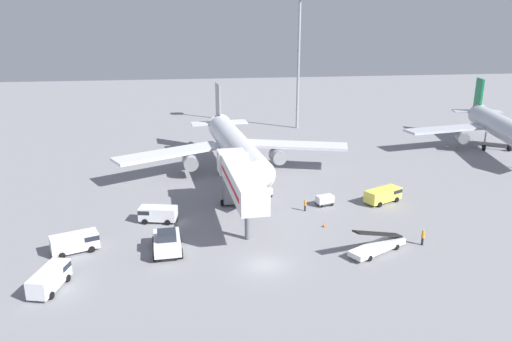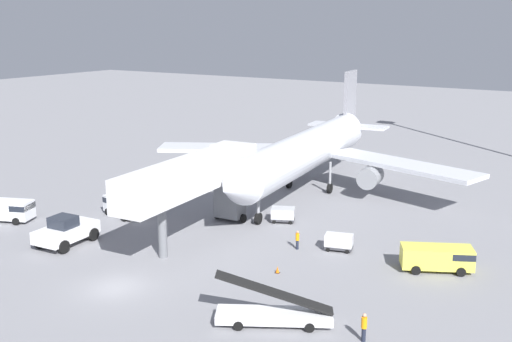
# 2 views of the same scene
# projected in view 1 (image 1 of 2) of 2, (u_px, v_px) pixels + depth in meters

# --- Properties ---
(ground_plane) EXTENTS (300.00, 300.00, 0.00)m
(ground_plane) POSITION_uv_depth(u_px,v_px,m) (265.00, 265.00, 49.66)
(ground_plane) COLOR gray
(airplane_at_gate) EXTENTS (37.09, 37.92, 12.26)m
(airplane_at_gate) POSITION_uv_depth(u_px,v_px,m) (235.00, 145.00, 76.25)
(airplane_at_gate) COLOR silver
(airplane_at_gate) RESTS_ON ground
(jet_bridge) EXTENTS (4.41, 17.27, 7.22)m
(jet_bridge) POSITION_uv_depth(u_px,v_px,m) (239.00, 179.00, 58.58)
(jet_bridge) COLOR silver
(jet_bridge) RESTS_ON ground
(pushback_tug) EXTENTS (3.32, 5.47, 2.50)m
(pushback_tug) POSITION_uv_depth(u_px,v_px,m) (167.00, 242.00, 51.99)
(pushback_tug) COLOR white
(pushback_tug) RESTS_ON ground
(belt_loader_truck) EXTENTS (7.16, 5.08, 3.35)m
(belt_loader_truck) POSITION_uv_depth(u_px,v_px,m) (377.00, 245.00, 52.09)
(belt_loader_truck) COLOR white
(belt_loader_truck) RESTS_ON ground
(service_van_far_right) EXTENTS (5.18, 3.60, 1.97)m
(service_van_far_right) POSITION_uv_depth(u_px,v_px,m) (76.00, 241.00, 52.17)
(service_van_far_right) COLOR white
(service_van_far_right) RESTS_ON ground
(service_van_near_left) EXTENTS (5.59, 4.11, 1.85)m
(service_van_near_left) POSITION_uv_depth(u_px,v_px,m) (384.00, 194.00, 65.93)
(service_van_near_left) COLOR #E5DB4C
(service_van_near_left) RESTS_ON ground
(service_van_far_left) EXTENTS (4.74, 2.88, 1.86)m
(service_van_far_left) POSITION_uv_depth(u_px,v_px,m) (157.00, 213.00, 59.71)
(service_van_far_left) COLOR white
(service_van_far_left) RESTS_ON ground
(service_van_rear_left) EXTENTS (3.01, 5.18, 1.94)m
(service_van_rear_left) POSITION_uv_depth(u_px,v_px,m) (50.00, 278.00, 45.09)
(service_van_rear_left) COLOR white
(service_van_rear_left) RESTS_ON ground
(baggage_cart_outer_right) EXTENTS (2.47, 1.76, 1.36)m
(baggage_cart_outer_right) POSITION_uv_depth(u_px,v_px,m) (325.00, 200.00, 64.87)
(baggage_cart_outer_right) COLOR #38383D
(baggage_cart_outer_right) RESTS_ON ground
(baggage_cart_outer_left) EXTENTS (2.57, 2.23, 1.35)m
(baggage_cart_outer_left) POSITION_uv_depth(u_px,v_px,m) (263.00, 192.00, 67.74)
(baggage_cart_outer_left) COLOR #38383D
(baggage_cart_outer_left) RESTS_ON ground
(ground_crew_worker_foreground) EXTENTS (0.38, 0.38, 1.60)m
(ground_crew_worker_foreground) POSITION_uv_depth(u_px,v_px,m) (305.00, 205.00, 62.99)
(ground_crew_worker_foreground) COLOR #1E2333
(ground_crew_worker_foreground) RESTS_ON ground
(ground_crew_worker_midground) EXTENTS (0.48, 0.48, 1.78)m
(ground_crew_worker_midground) POSITION_uv_depth(u_px,v_px,m) (423.00, 237.00, 53.65)
(ground_crew_worker_midground) COLOR #1E2333
(ground_crew_worker_midground) RESTS_ON ground
(safety_cone_alpha) EXTENTS (0.33, 0.33, 0.51)m
(safety_cone_alpha) POSITION_uv_depth(u_px,v_px,m) (324.00, 225.00, 58.44)
(safety_cone_alpha) COLOR black
(safety_cone_alpha) RESTS_ON ground
(airplane_background) EXTENTS (33.74, 32.50, 11.67)m
(airplane_background) POSITION_uv_depth(u_px,v_px,m) (500.00, 127.00, 89.16)
(airplane_background) COLOR #B7BCC6
(airplane_background) RESTS_ON ground
(apron_light_mast) EXTENTS (2.40, 2.40, 28.40)m
(apron_light_mast) POSITION_uv_depth(u_px,v_px,m) (299.00, 37.00, 103.25)
(apron_light_mast) COLOR #93969B
(apron_light_mast) RESTS_ON ground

